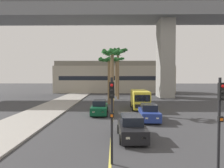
{
  "coord_description": "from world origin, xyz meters",
  "views": [
    {
      "loc": [
        0.24,
        -2.66,
        4.29
      ],
      "look_at": [
        0.0,
        14.0,
        3.61
      ],
      "focal_mm": 33.48,
      "sensor_mm": 36.0,
      "label": 1
    }
  ],
  "objects_px": {
    "car_queue_second": "(132,128)",
    "traffic_light_median_near": "(112,109)",
    "palm_tree_near_median": "(118,57)",
    "car_queue_third": "(99,108)",
    "palm_tree_farthest_median": "(116,65)",
    "traffic_light_right_far_corner": "(220,112)",
    "palm_tree_far_median": "(109,67)",
    "palm_tree_mid_median": "(112,61)",
    "delivery_van": "(140,99)",
    "car_queue_front": "(149,113)"
  },
  "relations": [
    {
      "from": "car_queue_front",
      "to": "traffic_light_right_far_corner",
      "type": "height_order",
      "value": "traffic_light_right_far_corner"
    },
    {
      "from": "palm_tree_mid_median",
      "to": "palm_tree_farthest_median",
      "type": "relative_size",
      "value": 0.92
    },
    {
      "from": "delivery_van",
      "to": "palm_tree_mid_median",
      "type": "bearing_deg",
      "value": -149.08
    },
    {
      "from": "car_queue_front",
      "to": "traffic_light_median_near",
      "type": "distance_m",
      "value": 10.73
    },
    {
      "from": "palm_tree_near_median",
      "to": "car_queue_third",
      "type": "bearing_deg",
      "value": -98.71
    },
    {
      "from": "palm_tree_near_median",
      "to": "palm_tree_mid_median",
      "type": "xyz_separation_m",
      "value": [
        -0.88,
        -13.15,
        -1.66
      ]
    },
    {
      "from": "car_queue_second",
      "to": "palm_tree_near_median",
      "type": "bearing_deg",
      "value": 91.42
    },
    {
      "from": "palm_tree_near_median",
      "to": "palm_tree_mid_median",
      "type": "bearing_deg",
      "value": -93.85
    },
    {
      "from": "car_queue_second",
      "to": "traffic_light_right_far_corner",
      "type": "distance_m",
      "value": 6.43
    },
    {
      "from": "car_queue_front",
      "to": "palm_tree_farthest_median",
      "type": "distance_m",
      "value": 24.2
    },
    {
      "from": "car_queue_third",
      "to": "palm_tree_near_median",
      "type": "bearing_deg",
      "value": 81.29
    },
    {
      "from": "traffic_light_median_near",
      "to": "palm_tree_farthest_median",
      "type": "bearing_deg",
      "value": 89.32
    },
    {
      "from": "palm_tree_far_median",
      "to": "traffic_light_right_far_corner",
      "type": "bearing_deg",
      "value": -76.14
    },
    {
      "from": "traffic_light_right_far_corner",
      "to": "palm_tree_far_median",
      "type": "relative_size",
      "value": 0.6
    },
    {
      "from": "car_queue_second",
      "to": "traffic_light_median_near",
      "type": "bearing_deg",
      "value": -106.74
    },
    {
      "from": "traffic_light_right_far_corner",
      "to": "palm_tree_mid_median",
      "type": "relative_size",
      "value": 0.56
    },
    {
      "from": "traffic_light_median_near",
      "to": "palm_tree_near_median",
      "type": "height_order",
      "value": "palm_tree_near_median"
    },
    {
      "from": "car_queue_front",
      "to": "car_queue_second",
      "type": "bearing_deg",
      "value": -110.25
    },
    {
      "from": "traffic_light_median_near",
      "to": "palm_tree_far_median",
      "type": "xyz_separation_m",
      "value": [
        -0.73,
        21.31,
        2.9
      ]
    },
    {
      "from": "car_queue_front",
      "to": "traffic_light_median_near",
      "type": "height_order",
      "value": "traffic_light_median_near"
    },
    {
      "from": "palm_tree_near_median",
      "to": "palm_tree_far_median",
      "type": "xyz_separation_m",
      "value": [
        -1.43,
        -6.49,
        -1.99
      ]
    },
    {
      "from": "traffic_light_median_near",
      "to": "palm_tree_farthest_median",
      "type": "relative_size",
      "value": 0.52
    },
    {
      "from": "palm_tree_farthest_median",
      "to": "palm_tree_mid_median",
      "type": "bearing_deg",
      "value": -91.77
    },
    {
      "from": "car_queue_front",
      "to": "palm_tree_near_median",
      "type": "bearing_deg",
      "value": 98.58
    },
    {
      "from": "car_queue_second",
      "to": "palm_tree_mid_median",
      "type": "relative_size",
      "value": 0.56
    },
    {
      "from": "car_queue_second",
      "to": "car_queue_third",
      "type": "height_order",
      "value": "same"
    },
    {
      "from": "delivery_van",
      "to": "traffic_light_median_near",
      "type": "relative_size",
      "value": 1.25
    },
    {
      "from": "traffic_light_right_far_corner",
      "to": "palm_tree_far_median",
      "type": "distance_m",
      "value": 22.93
    },
    {
      "from": "traffic_light_right_far_corner",
      "to": "palm_tree_mid_median",
      "type": "height_order",
      "value": "palm_tree_mid_median"
    },
    {
      "from": "delivery_van",
      "to": "palm_tree_near_median",
      "type": "xyz_separation_m",
      "value": [
        -2.63,
        11.05,
        6.32
      ]
    },
    {
      "from": "palm_tree_farthest_median",
      "to": "palm_tree_near_median",
      "type": "bearing_deg",
      "value": -86.81
    },
    {
      "from": "traffic_light_right_far_corner",
      "to": "palm_tree_far_median",
      "type": "xyz_separation_m",
      "value": [
        -5.45,
        22.09,
        2.9
      ]
    },
    {
      "from": "car_queue_front",
      "to": "palm_tree_mid_median",
      "type": "xyz_separation_m",
      "value": [
        -3.57,
        4.66,
        5.22
      ]
    },
    {
      "from": "car_queue_third",
      "to": "palm_tree_near_median",
      "type": "height_order",
      "value": "palm_tree_near_median"
    },
    {
      "from": "car_queue_front",
      "to": "traffic_light_right_far_corner",
      "type": "xyz_separation_m",
      "value": [
        1.33,
        -10.76,
        1.99
      ]
    },
    {
      "from": "traffic_light_median_near",
      "to": "palm_tree_far_median",
      "type": "relative_size",
      "value": 0.6
    },
    {
      "from": "car_queue_third",
      "to": "traffic_light_right_far_corner",
      "type": "height_order",
      "value": "traffic_light_right_far_corner"
    },
    {
      "from": "car_queue_third",
      "to": "delivery_van",
      "type": "relative_size",
      "value": 0.78
    },
    {
      "from": "car_queue_second",
      "to": "traffic_light_median_near",
      "type": "xyz_separation_m",
      "value": [
        -1.29,
        -4.29,
        1.99
      ]
    },
    {
      "from": "delivery_van",
      "to": "palm_tree_far_median",
      "type": "bearing_deg",
      "value": 131.64
    },
    {
      "from": "traffic_light_median_near",
      "to": "car_queue_third",
      "type": "bearing_deg",
      "value": 96.82
    },
    {
      "from": "traffic_light_median_near",
      "to": "palm_tree_far_median",
      "type": "height_order",
      "value": "palm_tree_far_median"
    },
    {
      "from": "car_queue_front",
      "to": "palm_tree_mid_median",
      "type": "relative_size",
      "value": 0.56
    },
    {
      "from": "car_queue_second",
      "to": "palm_tree_farthest_median",
      "type": "xyz_separation_m",
      "value": [
        -0.89,
        29.03,
        5.7
      ]
    },
    {
      "from": "palm_tree_farthest_median",
      "to": "car_queue_third",
      "type": "bearing_deg",
      "value": -95.5
    },
    {
      "from": "palm_tree_mid_median",
      "to": "palm_tree_farthest_median",
      "type": "height_order",
      "value": "palm_tree_farthest_median"
    },
    {
      "from": "traffic_light_median_near",
      "to": "palm_tree_farthest_median",
      "type": "xyz_separation_m",
      "value": [
        0.4,
        33.32,
        3.7
      ]
    },
    {
      "from": "traffic_light_median_near",
      "to": "palm_tree_mid_median",
      "type": "bearing_deg",
      "value": 90.71
    },
    {
      "from": "traffic_light_right_far_corner",
      "to": "traffic_light_median_near",
      "type": "bearing_deg",
      "value": 170.68
    },
    {
      "from": "car_queue_front",
      "to": "delivery_van",
      "type": "bearing_deg",
      "value": 90.51
    }
  ]
}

